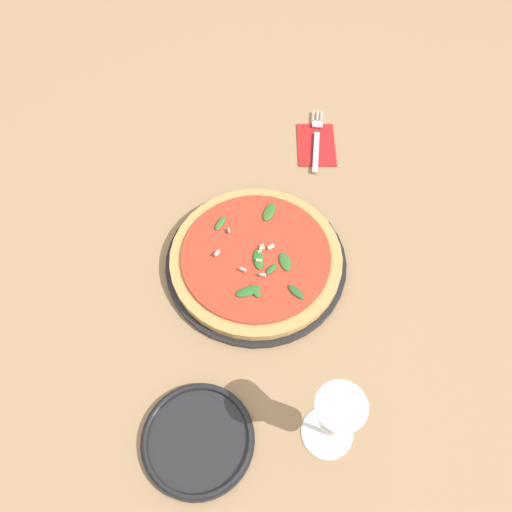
{
  "coord_description": "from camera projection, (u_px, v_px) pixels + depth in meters",
  "views": [
    {
      "loc": [
        -0.45,
        -0.08,
        0.83
      ],
      "look_at": [
        0.03,
        0.04,
        0.03
      ],
      "focal_mm": 35.0,
      "sensor_mm": 36.0,
      "label": 1
    }
  ],
  "objects": [
    {
      "name": "ground_plane",
      "position": [
        271.0,
        279.0,
        0.95
      ],
      "size": [
        6.0,
        6.0,
        0.0
      ],
      "primitive_type": "plane",
      "color": "#9E7A56"
    },
    {
      "name": "napkin",
      "position": [
        316.0,
        144.0,
        1.13
      ],
      "size": [
        0.15,
        0.11,
        0.01
      ],
      "rotation": [
        0.0,
        0.0,
        0.23
      ],
      "color": "#B21E1E",
      "rests_on": "ground_plane"
    },
    {
      "name": "side_plate_white",
      "position": [
        198.0,
        439.0,
        0.79
      ],
      "size": [
        0.18,
        0.18,
        0.02
      ],
      "color": "black",
      "rests_on": "ground_plane"
    },
    {
      "name": "wine_glass",
      "position": [
        336.0,
        417.0,
        0.71
      ],
      "size": [
        0.08,
        0.08,
        0.16
      ],
      "color": "white",
      "rests_on": "ground_plane"
    },
    {
      "name": "pizza_arugula_main",
      "position": [
        256.0,
        260.0,
        0.95
      ],
      "size": [
        0.35,
        0.35,
        0.05
      ],
      "color": "black",
      "rests_on": "ground_plane"
    },
    {
      "name": "fork",
      "position": [
        317.0,
        140.0,
        1.13
      ],
      "size": [
        0.19,
        0.04,
        0.0
      ],
      "rotation": [
        0.0,
        0.0,
        0.14
      ],
      "color": "silver",
      "rests_on": "ground_plane"
    }
  ]
}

